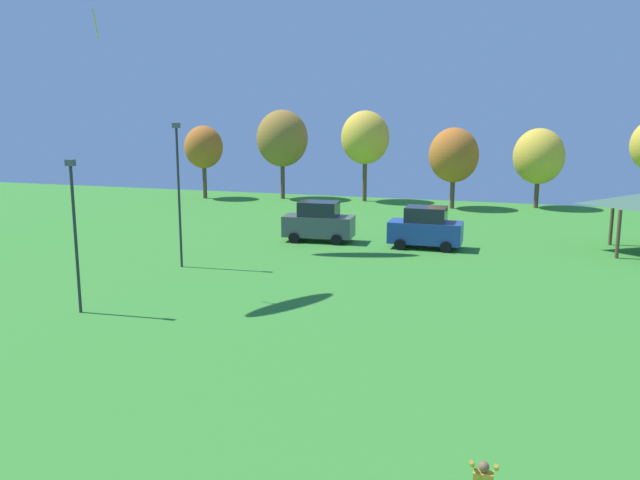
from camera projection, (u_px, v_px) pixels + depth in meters
The scene contains 9 objects.
parked_car_leftmost at pixel (319, 222), 40.29m from camera, with size 4.26×2.22×2.40m.
parked_car_second_from_left at pixel (426, 228), 38.33m from camera, with size 4.14×2.12×2.38m.
light_post_0 at pixel (179, 188), 33.28m from camera, with size 0.36×0.20×7.15m.
light_post_1 at pixel (75, 227), 25.83m from camera, with size 0.36×0.20×5.97m.
treeline_tree_0 at pixel (204, 147), 58.93m from camera, with size 3.35×3.35×6.33m.
treeline_tree_1 at pixel (282, 139), 58.55m from camera, with size 4.44×4.44×7.69m.
treeline_tree_2 at pixel (365, 138), 56.94m from camera, with size 4.07×4.07×7.63m.
treeline_tree_3 at pixel (454, 155), 53.01m from camera, with size 3.89×3.89×6.35m.
treeline_tree_4 at pixel (539, 156), 53.28m from camera, with size 3.98×3.98×6.29m.
Camera 1 is at (2.33, 1.54, 7.88)m, focal length 38.00 mm.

